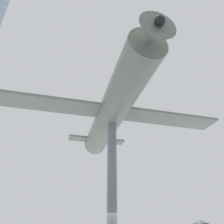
{
  "coord_description": "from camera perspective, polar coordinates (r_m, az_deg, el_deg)",
  "views": [
    {
      "loc": [
        3.85,
        12.56,
        1.51
      ],
      "look_at": [
        0.0,
        0.0,
        8.86
      ],
      "focal_mm": 35.0,
      "sensor_mm": 36.0,
      "label": 1
    }
  ],
  "objects": [
    {
      "name": "support_pylon_central",
      "position": [
        13.36,
        -0.0,
        -18.7
      ],
      "size": [
        0.58,
        0.58,
        7.89
      ],
      "color": "slate",
      "rests_on": "ground_plane"
    },
    {
      "name": "suspended_airplane",
      "position": [
        14.89,
        0.19,
        0.39
      ],
      "size": [
        15.74,
        14.34,
        3.23
      ],
      "rotation": [
        0.0,
        0.0,
        -0.05
      ],
      "color": "slate",
      "rests_on": "support_pylon_central"
    }
  ]
}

